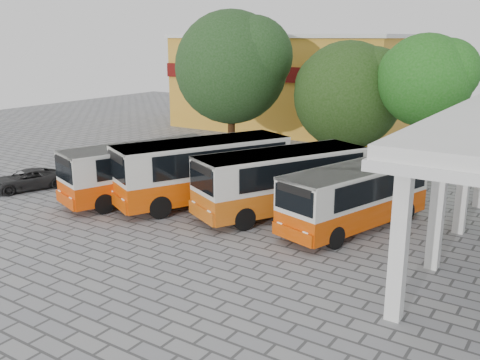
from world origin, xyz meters
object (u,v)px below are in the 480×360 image
Objects in this scene: bus_centre_right at (281,178)px; parked_car at (27,180)px; bus_centre_left at (203,167)px; bus_far_left at (141,168)px; bus_far_right at (355,194)px.

bus_centre_right reaches higher than parked_car.
bus_centre_left is 1.06× the size of bus_centre_right.
bus_centre_right is 2.27× the size of parked_car.
bus_far_right is at bearing 29.01° from bus_far_left.
bus_centre_left is 7.77m from bus_far_right.
bus_far_right is at bearing 25.83° from bus_centre_right.
bus_centre_left reaches higher than parked_car.
bus_centre_left is (3.02, 1.24, 0.18)m from bus_far_left.
bus_far_right is at bearing 34.34° from parked_car.
bus_centre_right is 1.11× the size of bus_far_right.
parked_car is (-9.54, -3.38, -1.28)m from bus_centre_left.
parked_car is (-13.63, -4.05, -1.18)m from bus_centre_right.
bus_centre_left is 2.41× the size of parked_car.
bus_centre_left is at bearing -144.00° from bus_centre_right.
bus_centre_left is at bearing 41.54° from bus_far_left.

